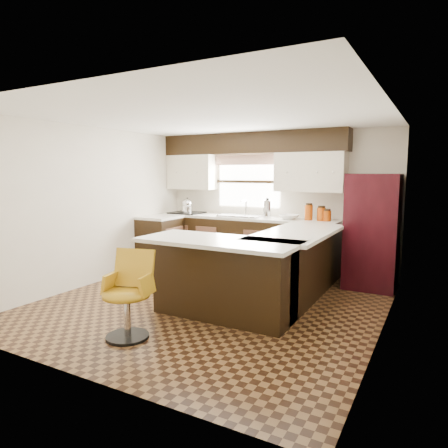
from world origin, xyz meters
The scene contains 30 objects.
floor centered at (0.00, 0.00, 0.00)m, with size 4.40×4.40×0.00m, color #49301A.
ceiling centered at (0.00, 0.00, 2.40)m, with size 4.40×4.40×0.00m, color silver.
wall_back centered at (0.00, 2.20, 1.20)m, with size 4.40×4.40×0.00m, color beige.
wall_front centered at (0.00, -2.20, 1.20)m, with size 4.40×4.40×0.00m, color beige.
wall_left centered at (-2.10, 0.00, 1.20)m, with size 4.40×4.40×0.00m, color beige.
wall_right centered at (2.10, 0.00, 1.20)m, with size 4.40×4.40×0.00m, color beige.
base_cab_back centered at (-0.45, 1.90, 0.45)m, with size 3.30×0.60×0.90m, color black.
base_cab_left centered at (-1.80, 1.25, 0.45)m, with size 0.60×0.70×0.90m, color black.
counter_back centered at (-0.45, 1.90, 0.92)m, with size 3.30×0.60×0.04m, color silver.
counter_left centered at (-1.80, 1.25, 0.92)m, with size 0.60×0.70×0.04m, color silver.
soffit centered at (-0.40, 2.03, 2.22)m, with size 3.40×0.35×0.36m, color black.
upper_cab_left centered at (-1.62, 2.03, 1.72)m, with size 0.94×0.35×0.64m, color beige.
upper_cab_right centered at (0.68, 2.03, 1.72)m, with size 1.14×0.35×0.64m, color beige.
window_pane centered at (-0.50, 2.18, 1.55)m, with size 1.20×0.02×0.90m, color white.
valance centered at (-0.50, 2.14, 1.94)m, with size 1.30×0.06×0.18m, color #D19B93.
sink centered at (-0.50, 1.88, 0.96)m, with size 0.75×0.45×0.03m, color #B2B2B7.
dishwasher centered at (0.55, 1.61, 0.43)m, with size 0.58×0.03×0.78m, color black.
cooktop centered at (-1.65, 1.88, 0.96)m, with size 0.58×0.50×0.03m, color black.
peninsula_long centered at (0.90, 0.62, 0.45)m, with size 0.60×1.95×0.90m, color black.
peninsula_return centered at (0.38, -0.35, 0.45)m, with size 1.65×0.60×0.90m, color black.
counter_pen_long centered at (0.95, 0.62, 0.92)m, with size 0.84×1.95×0.04m, color silver.
counter_pen_return centered at (0.35, -0.44, 0.92)m, with size 1.89×0.84×0.04m, color silver.
refrigerator centered at (1.72, 1.78, 0.85)m, with size 0.73×0.70×1.70m, color black.
bar_chair centered at (-0.19, -1.40, 0.45)m, with size 0.48×0.48×0.91m, color #B28316, non-canonical shape.
kettle centered at (-1.64, 1.88, 1.11)m, with size 0.20×0.20×0.27m, color silver, non-canonical shape.
percolator centered at (-0.02, 1.90, 1.10)m, with size 0.13×0.13×0.30m, color silver.
mixing_bowl centered at (0.38, 1.90, 0.98)m, with size 0.31×0.31×0.08m, color white.
canister_large centered at (0.70, 1.92, 1.07)m, with size 0.13×0.13×0.25m, color #9F3D08.
canister_med centered at (0.91, 1.92, 1.05)m, with size 0.13×0.13×0.21m, color #9F3D08.
canister_small centered at (1.00, 1.92, 1.03)m, with size 0.13×0.13×0.16m, color #9F3D08.
Camera 1 is at (2.59, -4.39, 1.70)m, focal length 32.00 mm.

